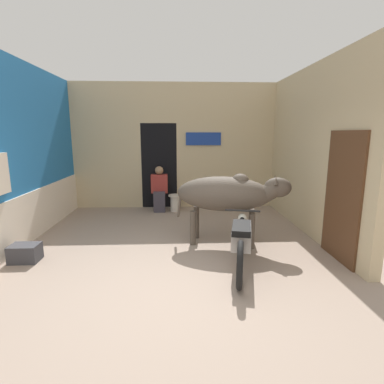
# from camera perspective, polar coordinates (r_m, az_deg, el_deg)

# --- Properties ---
(ground_plane) EXTENTS (30.00, 30.00, 0.00)m
(ground_plane) POSITION_cam_1_polar(r_m,az_deg,el_deg) (4.21, -3.93, -17.61)
(ground_plane) COLOR gray
(wall_left_shopfront) EXTENTS (0.25, 4.45, 3.33)m
(wall_left_shopfront) POSITION_cam_1_polar(r_m,az_deg,el_deg) (6.58, -28.88, 6.19)
(wall_left_shopfront) COLOR #236BAD
(wall_left_shopfront) RESTS_ON ground_plane
(wall_back_with_doorway) EXTENTS (5.41, 0.93, 3.33)m
(wall_back_with_doorway) POSITION_cam_1_polar(r_m,az_deg,el_deg) (8.40, -4.30, 7.52)
(wall_back_with_doorway) COLOR #C6B289
(wall_back_with_doorway) RESTS_ON ground_plane
(wall_right_with_door) EXTENTS (0.22, 4.45, 3.33)m
(wall_right_with_door) POSITION_cam_1_polar(r_m,az_deg,el_deg) (6.46, 22.11, 6.97)
(wall_right_with_door) COLOR #C6B289
(wall_right_with_door) RESTS_ON ground_plane
(cow) EXTENTS (2.09, 1.04, 1.32)m
(cow) POSITION_cam_1_polar(r_m,az_deg,el_deg) (5.46, 6.88, -0.44)
(cow) COLOR #4C4238
(cow) RESTS_ON ground_plane
(motorcycle_near) EXTENTS (0.67, 1.96, 0.77)m
(motorcycle_near) POSITION_cam_1_polar(r_m,az_deg,el_deg) (4.66, 9.37, -8.88)
(motorcycle_near) COLOR black
(motorcycle_near) RESTS_ON ground_plane
(shopkeeper_seated) EXTENTS (0.42, 0.34, 1.18)m
(shopkeeper_seated) POSITION_cam_1_polar(r_m,az_deg,el_deg) (7.84, -6.23, 0.79)
(shopkeeper_seated) COLOR #3D3842
(shopkeeper_seated) RESTS_ON ground_plane
(plastic_stool) EXTENTS (0.36, 0.36, 0.43)m
(plastic_stool) POSITION_cam_1_polar(r_m,az_deg,el_deg) (7.89, -3.21, -1.98)
(plastic_stool) COLOR beige
(plastic_stool) RESTS_ON ground_plane
(crate) EXTENTS (0.44, 0.32, 0.28)m
(crate) POSITION_cam_1_polar(r_m,az_deg,el_deg) (5.56, -29.21, -10.10)
(crate) COLOR #38383D
(crate) RESTS_ON ground_plane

